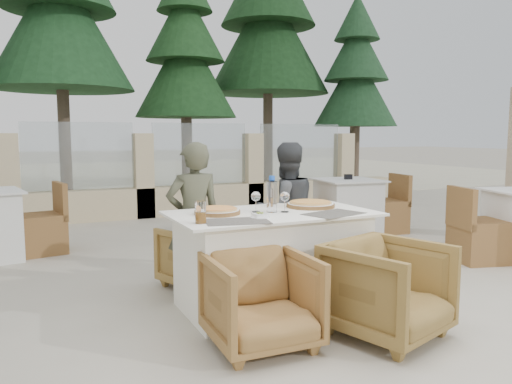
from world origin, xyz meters
name	(u,v)px	position (x,y,z in m)	size (l,w,h in m)	color
ground	(277,306)	(0.00, 0.00, 0.00)	(80.00, 80.00, 0.00)	#BAB29F
sand_patch	(83,176)	(0.00, 14.00, 0.01)	(30.00, 16.00, 0.01)	beige
perimeter_wall_far	(143,170)	(0.00, 4.80, 0.80)	(10.00, 0.34, 1.60)	beige
pine_mid_left	(60,41)	(-1.00, 7.50, 3.25)	(2.86, 2.86, 6.50)	#1E4823
pine_centre	(186,83)	(1.50, 7.20, 2.50)	(2.20, 2.20, 5.00)	#1D451E
pine_mid_right	(268,52)	(3.80, 7.80, 3.40)	(2.99, 2.99, 6.80)	#183B1A
pine_far_right	(356,98)	(5.50, 6.50, 2.25)	(1.98, 1.98, 4.50)	#1F4526
dining_table	(272,260)	(-0.04, 0.02, 0.39)	(1.60, 0.90, 0.77)	white
placemat_near_left	(237,221)	(-0.45, -0.25, 0.77)	(0.45, 0.30, 0.00)	#5F5951
placemat_near_right	(334,214)	(0.36, -0.26, 0.77)	(0.45, 0.30, 0.00)	#58544B
pizza_left	(217,211)	(-0.46, 0.12, 0.79)	(0.35, 0.35, 0.05)	orange
pizza_right	(310,204)	(0.38, 0.13, 0.80)	(0.41, 0.41, 0.05)	#CD6A1B
water_bottle	(272,194)	(-0.04, 0.03, 0.91)	(0.08, 0.08, 0.29)	#C2DCFF
wine_glass_centre	(256,201)	(-0.15, 0.08, 0.86)	(0.08, 0.08, 0.18)	white
wine_glass_near	(285,201)	(0.05, -0.02, 0.86)	(0.08, 0.08, 0.18)	white
beer_glass_left	(201,212)	(-0.71, -0.21, 0.85)	(0.08, 0.08, 0.16)	orange
beer_glass_right	(273,197)	(0.12, 0.32, 0.85)	(0.08, 0.08, 0.16)	orange
olive_dish	(260,215)	(-0.24, -0.18, 0.79)	(0.11, 0.11, 0.04)	white
armchair_far_left	(200,256)	(-0.38, 0.78, 0.28)	(0.60, 0.62, 0.56)	olive
armchair_far_right	(272,247)	(0.35, 0.78, 0.29)	(0.61, 0.63, 0.58)	brown
armchair_near_left	(261,301)	(-0.45, -0.63, 0.31)	(0.66, 0.68, 0.62)	olive
armchair_near_right	(388,290)	(0.41, -0.85, 0.33)	(0.70, 0.73, 0.66)	olive
diner_left	(194,220)	(-0.51, 0.57, 0.66)	(0.48, 0.32, 1.32)	#484A36
diner_right	(286,212)	(0.41, 0.62, 0.66)	(0.64, 0.50, 1.31)	#3D3F42
bg_table_b	(348,207)	(2.22, 2.16, 0.39)	(1.64, 0.82, 0.77)	silver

